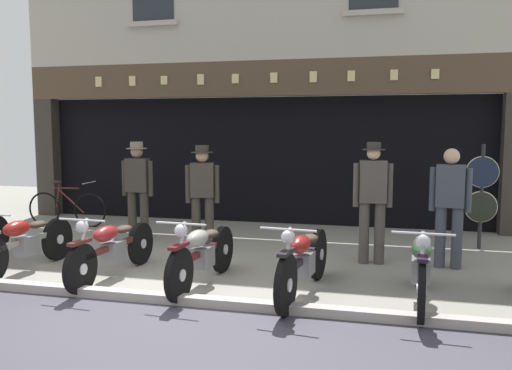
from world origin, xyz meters
TOP-DOWN VIEW (x-y plane):
  - ground at (0.00, -0.98)m, footprint 22.15×22.00m
  - shop_facade at (0.00, 7.00)m, footprint 10.45×4.42m
  - motorcycle_left at (-2.20, 0.81)m, footprint 0.62×1.98m
  - motorcycle_center_left at (-0.89, 0.82)m, footprint 0.62×2.05m
  - motorcycle_center at (0.38, 0.77)m, footprint 0.62×1.97m
  - motorcycle_center_right at (1.66, 0.70)m, footprint 0.62×2.10m
  - motorcycle_right at (2.98, 0.74)m, footprint 0.62×1.97m
  - salesman_left at (-1.61, 3.04)m, footprint 0.56×0.36m
  - shopkeeper_center at (-0.36, 2.86)m, footprint 0.55×0.36m
  - salesman_right at (2.40, 2.41)m, footprint 0.56×0.32m
  - assistant_far_right at (3.45, 2.42)m, footprint 0.55×0.28m
  - tyre_sign_pole at (4.09, 3.79)m, footprint 0.51×0.06m
  - advert_board_near at (-2.78, 5.40)m, footprint 0.73×0.03m
  - advert_board_far at (-3.73, 5.40)m, footprint 0.65×0.03m
  - leaning_bicycle at (-3.65, 3.98)m, footprint 1.70×0.50m

SIDE VIEW (x-z plane):
  - ground at x=0.00m, z-range -0.13..0.05m
  - leaning_bicycle at x=-3.65m, z-range -0.10..0.84m
  - motorcycle_center_left at x=-0.89m, z-range -0.04..0.86m
  - motorcycle_left at x=-2.20m, z-range -0.04..0.88m
  - motorcycle_center at x=0.38m, z-range -0.03..0.87m
  - motorcycle_center_right at x=1.66m, z-range -0.03..0.89m
  - motorcycle_right at x=2.98m, z-range -0.03..0.89m
  - assistant_far_right at x=3.45m, z-range 0.10..1.78m
  - shopkeeper_center at x=-0.36m, z-range 0.10..1.78m
  - tyre_sign_pole at x=4.09m, z-range 0.10..1.81m
  - salesman_left at x=-1.61m, z-range 0.10..1.83m
  - salesman_right at x=2.40m, z-range 0.10..1.86m
  - shop_facade at x=0.00m, z-range -1.50..4.98m
  - advert_board_near at x=-2.78m, z-range 1.32..2.24m
  - advert_board_far at x=-3.73m, z-range 1.47..2.38m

